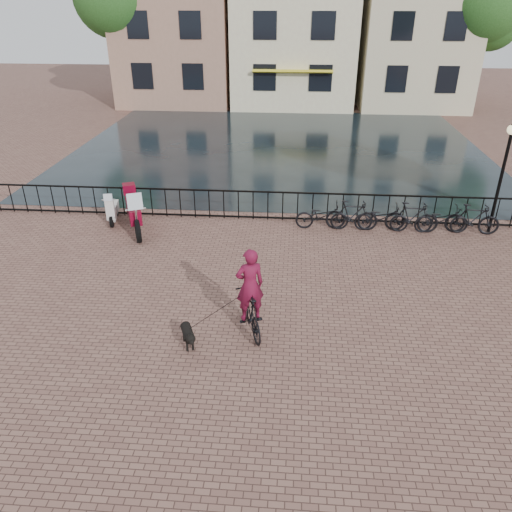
# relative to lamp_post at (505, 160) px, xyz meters

# --- Properties ---
(ground) EXTENTS (100.00, 100.00, 0.00)m
(ground) POSITION_rel_lamp_post_xyz_m (-7.20, -7.60, -2.38)
(ground) COLOR brown
(ground) RESTS_ON ground
(canal_water) EXTENTS (20.00, 20.00, 0.00)m
(canal_water) POSITION_rel_lamp_post_xyz_m (-7.20, 9.70, -2.38)
(canal_water) COLOR black
(canal_water) RESTS_ON ground
(railing) EXTENTS (20.00, 0.05, 1.02)m
(railing) POSITION_rel_lamp_post_xyz_m (-7.20, 0.40, -1.87)
(railing) COLOR black
(railing) RESTS_ON ground
(canal_house_left) EXTENTS (7.50, 9.00, 12.80)m
(canal_house_left) POSITION_rel_lamp_post_xyz_m (-14.70, 22.40, 4.02)
(canal_house_left) COLOR #946D56
(canal_house_left) RESTS_ON ground
(canal_house_mid) EXTENTS (8.00, 9.50, 11.80)m
(canal_house_mid) POSITION_rel_lamp_post_xyz_m (-6.70, 22.40, 3.52)
(canal_house_mid) COLOR beige
(canal_house_mid) RESTS_ON ground
(tree_far_right) EXTENTS (4.76, 4.76, 8.76)m
(tree_far_right) POSITION_rel_lamp_post_xyz_m (4.80, 19.40, 3.97)
(tree_far_right) COLOR black
(tree_far_right) RESTS_ON ground
(lamp_post) EXTENTS (0.30, 0.30, 3.45)m
(lamp_post) POSITION_rel_lamp_post_xyz_m (0.00, 0.00, 0.00)
(lamp_post) COLOR black
(lamp_post) RESTS_ON ground
(cyclist) EXTENTS (1.08, 1.84, 2.42)m
(cyclist) POSITION_rel_lamp_post_xyz_m (-7.22, -5.98, -1.46)
(cyclist) COLOR black
(cyclist) RESTS_ON ground
(dog) EXTENTS (0.56, 0.85, 0.55)m
(dog) POSITION_rel_lamp_post_xyz_m (-8.51, -6.64, -2.10)
(dog) COLOR black
(dog) RESTS_ON ground
(motorcycle) EXTENTS (1.42, 2.36, 1.66)m
(motorcycle) POSITION_rel_lamp_post_xyz_m (-11.43, -0.83, -1.55)
(motorcycle) COLOR maroon
(motorcycle) RESTS_ON ground
(scooter) EXTENTS (0.61, 1.34, 1.21)m
(scooter) POSITION_rel_lamp_post_xyz_m (-12.39, -0.12, -1.78)
(scooter) COLOR silver
(scooter) RESTS_ON ground
(parked_bike_0) EXTENTS (1.72, 0.62, 0.90)m
(parked_bike_0) POSITION_rel_lamp_post_xyz_m (-5.40, -0.20, -1.93)
(parked_bike_0) COLOR black
(parked_bike_0) RESTS_ON ground
(parked_bike_1) EXTENTS (1.68, 0.54, 1.00)m
(parked_bike_1) POSITION_rel_lamp_post_xyz_m (-4.45, -0.20, -1.88)
(parked_bike_1) COLOR black
(parked_bike_1) RESTS_ON ground
(parked_bike_2) EXTENTS (1.73, 0.64, 0.90)m
(parked_bike_2) POSITION_rel_lamp_post_xyz_m (-3.50, -0.20, -1.93)
(parked_bike_2) COLOR black
(parked_bike_2) RESTS_ON ground
(parked_bike_3) EXTENTS (1.70, 0.63, 1.00)m
(parked_bike_3) POSITION_rel_lamp_post_xyz_m (-2.55, -0.20, -1.88)
(parked_bike_3) COLOR black
(parked_bike_3) RESTS_ON ground
(parked_bike_4) EXTENTS (1.75, 0.70, 0.90)m
(parked_bike_4) POSITION_rel_lamp_post_xyz_m (-1.60, -0.20, -1.93)
(parked_bike_4) COLOR black
(parked_bike_4) RESTS_ON ground
(parked_bike_5) EXTENTS (1.70, 0.63, 1.00)m
(parked_bike_5) POSITION_rel_lamp_post_xyz_m (-0.65, -0.20, -1.88)
(parked_bike_5) COLOR black
(parked_bike_5) RESTS_ON ground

